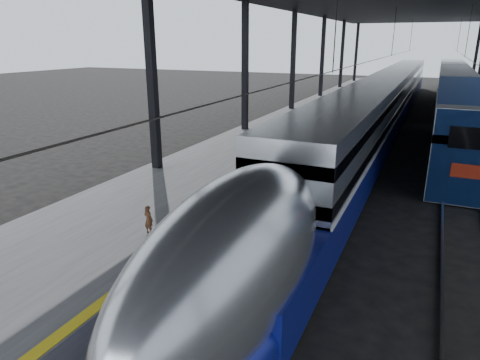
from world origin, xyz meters
The scene contains 7 objects.
ground centered at (0.00, 0.00, 0.00)m, with size 160.00×160.00×0.00m, color black.
platform centered at (-3.50, 20.00, 0.50)m, with size 6.00×80.00×1.00m, color #4C4C4F.
yellow_strip centered at (-0.70, 20.00, 1.00)m, with size 0.30×80.00×0.01m, color gold.
rails centered at (4.50, 20.00, 0.08)m, with size 6.52×80.00×0.16m.
tgv_train centered at (2.00, 24.24, 1.90)m, with size 2.83×65.20×4.06m.
second_train centered at (7.00, 35.24, 2.04)m, with size 2.92×56.05×4.02m.
child centered at (-1.89, -1.04, 1.44)m, with size 0.32×0.21×0.89m, color #492B18.
Camera 1 is at (5.45, -10.63, 6.50)m, focal length 32.00 mm.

